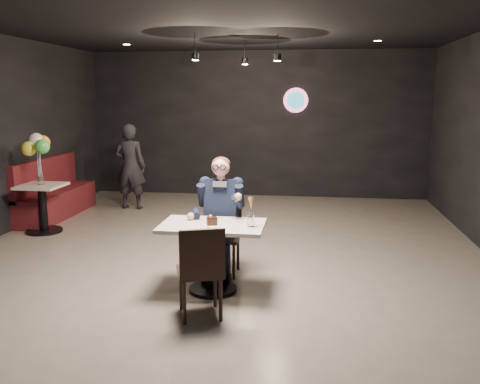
# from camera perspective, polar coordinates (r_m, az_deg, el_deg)

# --- Properties ---
(floor) EXTENTS (9.00, 9.00, 0.00)m
(floor) POSITION_cam_1_polar(r_m,az_deg,el_deg) (6.54, -2.49, -7.90)
(floor) COLOR slate
(floor) RESTS_ON ground
(wall_sign) EXTENTS (0.50, 0.06, 0.50)m
(wall_sign) POSITION_cam_1_polar(r_m,az_deg,el_deg) (10.56, 6.28, 10.21)
(wall_sign) COLOR pink
(wall_sign) RESTS_ON floor
(pendant_lights) EXTENTS (1.40, 1.20, 0.36)m
(pendant_lights) POSITION_cam_1_polar(r_m,az_deg,el_deg) (8.20, -0.01, 16.28)
(pendant_lights) COLOR black
(pendant_lights) RESTS_ON floor
(main_table) EXTENTS (1.10, 0.70, 0.75)m
(main_table) POSITION_cam_1_polar(r_m,az_deg,el_deg) (5.52, -3.08, -7.37)
(main_table) COLOR silver
(main_table) RESTS_ON floor
(chair_far) EXTENTS (0.42, 0.46, 0.92)m
(chair_far) POSITION_cam_1_polar(r_m,az_deg,el_deg) (6.01, -2.07, -4.99)
(chair_far) COLOR black
(chair_far) RESTS_ON floor
(chair_near) EXTENTS (0.55, 0.57, 0.92)m
(chair_near) POSITION_cam_1_polar(r_m,az_deg,el_deg) (4.91, -4.52, -8.69)
(chair_near) COLOR black
(chair_near) RESTS_ON floor
(seated_man) EXTENTS (0.60, 0.80, 1.44)m
(seated_man) POSITION_cam_1_polar(r_m,az_deg,el_deg) (5.94, -2.09, -2.58)
(seated_man) COLOR black
(seated_man) RESTS_ON floor
(dessert_plate) EXTENTS (0.23, 0.23, 0.01)m
(dessert_plate) POSITION_cam_1_polar(r_m,az_deg,el_deg) (5.30, -2.55, -3.85)
(dessert_plate) COLOR white
(dessert_plate) RESTS_ON main_table
(cake_slice) EXTENTS (0.13, 0.12, 0.07)m
(cake_slice) POSITION_cam_1_polar(r_m,az_deg,el_deg) (5.32, -3.17, -3.31)
(cake_slice) COLOR black
(cake_slice) RESTS_ON dessert_plate
(mint_leaf) EXTENTS (0.06, 0.04, 0.01)m
(mint_leaf) POSITION_cam_1_polar(r_m,az_deg,el_deg) (5.29, -2.28, -2.90)
(mint_leaf) COLOR green
(mint_leaf) RESTS_ON cake_slice
(sundae_glass) EXTENTS (0.07, 0.07, 0.16)m
(sundae_glass) POSITION_cam_1_polar(r_m,az_deg,el_deg) (5.29, 1.21, -3.04)
(sundae_glass) COLOR silver
(sundae_glass) RESTS_ON main_table
(wafer_cone) EXTENTS (0.08, 0.08, 0.13)m
(wafer_cone) POSITION_cam_1_polar(r_m,az_deg,el_deg) (5.24, 1.26, -1.30)
(wafer_cone) COLOR #B87D4B
(wafer_cone) RESTS_ON sundae_glass
(booth_bench) EXTENTS (0.51, 2.05, 1.03)m
(booth_bench) POSITION_cam_1_polar(r_m,az_deg,el_deg) (9.40, -19.96, 0.45)
(booth_bench) COLOR #400D18
(booth_bench) RESTS_ON floor
(side_table) EXTENTS (0.63, 0.63, 0.78)m
(side_table) POSITION_cam_1_polar(r_m,az_deg,el_deg) (8.42, -21.25, -1.63)
(side_table) COLOR silver
(side_table) RESTS_ON floor
(balloon_vase) EXTENTS (0.09, 0.09, 0.14)m
(balloon_vase) POSITION_cam_1_polar(r_m,az_deg,el_deg) (8.35, -21.45, 1.25)
(balloon_vase) COLOR silver
(balloon_vase) RESTS_ON side_table
(balloon_bunch) EXTENTS (0.40, 0.40, 0.67)m
(balloon_bunch) POSITION_cam_1_polar(r_m,az_deg,el_deg) (8.29, -21.65, 4.07)
(balloon_bunch) COLOR yellow
(balloon_bunch) RESTS_ON balloon_vase
(passerby) EXTENTS (0.59, 0.39, 1.59)m
(passerby) POSITION_cam_1_polar(r_m,az_deg,el_deg) (9.67, -12.21, 2.82)
(passerby) COLOR black
(passerby) RESTS_ON floor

